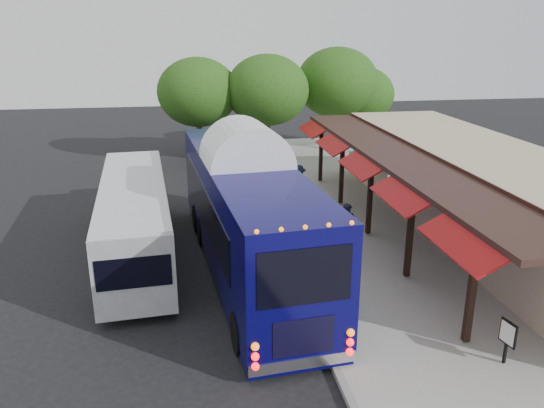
{
  "coord_description": "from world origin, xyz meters",
  "views": [
    {
      "loc": [
        -3.35,
        -15.4,
        8.22
      ],
      "look_at": [
        -0.26,
        3.66,
        1.8
      ],
      "focal_mm": 35.0,
      "sensor_mm": 36.0,
      "label": 1
    }
  ],
  "objects_px": {
    "coach_bus": "(246,209)",
    "city_bus": "(135,216)",
    "ped_b": "(315,251)",
    "ped_d": "(298,184)",
    "ped_a": "(347,228)",
    "ped_c": "(320,248)",
    "sign_board": "(508,335)"
  },
  "relations": [
    {
      "from": "ped_a",
      "to": "ped_d",
      "type": "xyz_separation_m",
      "value": [
        -0.63,
        5.94,
        0.02
      ]
    },
    {
      "from": "city_bus",
      "to": "ped_d",
      "type": "xyz_separation_m",
      "value": [
        7.23,
        4.8,
        -0.49
      ]
    },
    {
      "from": "ped_b",
      "to": "ped_d",
      "type": "height_order",
      "value": "ped_d"
    },
    {
      "from": "ped_a",
      "to": "ped_b",
      "type": "height_order",
      "value": "ped_b"
    },
    {
      "from": "ped_c",
      "to": "ped_d",
      "type": "bearing_deg",
      "value": -95.81
    },
    {
      "from": "city_bus",
      "to": "ped_c",
      "type": "xyz_separation_m",
      "value": [
        6.39,
        -2.76,
        -0.55
      ]
    },
    {
      "from": "city_bus",
      "to": "ped_a",
      "type": "height_order",
      "value": "city_bus"
    },
    {
      "from": "city_bus",
      "to": "ped_d",
      "type": "distance_m",
      "value": 8.69
    },
    {
      "from": "ped_b",
      "to": "ped_d",
      "type": "xyz_separation_m",
      "value": [
        1.1,
        7.9,
        0.01
      ]
    },
    {
      "from": "ped_c",
      "to": "ped_d",
      "type": "relative_size",
      "value": 0.94
    },
    {
      "from": "ped_a",
      "to": "ped_c",
      "type": "distance_m",
      "value": 2.18
    },
    {
      "from": "ped_a",
      "to": "ped_c",
      "type": "bearing_deg",
      "value": -133.93
    },
    {
      "from": "coach_bus",
      "to": "ped_d",
      "type": "xyz_separation_m",
      "value": [
        3.25,
        6.62,
        -1.17
      ]
    },
    {
      "from": "ped_a",
      "to": "ped_d",
      "type": "height_order",
      "value": "ped_d"
    },
    {
      "from": "ped_c",
      "to": "sign_board",
      "type": "distance_m",
      "value": 6.82
    },
    {
      "from": "city_bus",
      "to": "ped_b",
      "type": "xyz_separation_m",
      "value": [
        6.13,
        -3.1,
        -0.49
      ]
    },
    {
      "from": "sign_board",
      "to": "ped_d",
      "type": "bearing_deg",
      "value": 90.09
    },
    {
      "from": "ped_b",
      "to": "ped_c",
      "type": "relative_size",
      "value": 1.06
    },
    {
      "from": "ped_b",
      "to": "ped_c",
      "type": "distance_m",
      "value": 0.44
    },
    {
      "from": "ped_a",
      "to": "coach_bus",
      "type": "bearing_deg",
      "value": -171.64
    },
    {
      "from": "coach_bus",
      "to": "ped_c",
      "type": "bearing_deg",
      "value": -26.33
    },
    {
      "from": "ped_c",
      "to": "ped_d",
      "type": "height_order",
      "value": "ped_d"
    },
    {
      "from": "coach_bus",
      "to": "sign_board",
      "type": "xyz_separation_m",
      "value": [
        5.74,
        -6.88,
        -1.31
      ]
    },
    {
      "from": "ped_a",
      "to": "ped_c",
      "type": "height_order",
      "value": "ped_a"
    },
    {
      "from": "ped_a",
      "to": "ped_b",
      "type": "xyz_separation_m",
      "value": [
        -1.73,
        -1.95,
        0.01
      ]
    },
    {
      "from": "ped_d",
      "to": "sign_board",
      "type": "relative_size",
      "value": 1.59
    },
    {
      "from": "coach_bus",
      "to": "city_bus",
      "type": "relative_size",
      "value": 1.24
    },
    {
      "from": "coach_bus",
      "to": "ped_a",
      "type": "relative_size",
      "value": 7.19
    },
    {
      "from": "coach_bus",
      "to": "city_bus",
      "type": "bearing_deg",
      "value": 149.95
    },
    {
      "from": "coach_bus",
      "to": "ped_c",
      "type": "distance_m",
      "value": 2.87
    },
    {
      "from": "coach_bus",
      "to": "ped_d",
      "type": "relative_size",
      "value": 7.06
    },
    {
      "from": "coach_bus",
      "to": "ped_d",
      "type": "bearing_deg",
      "value": 58.51
    }
  ]
}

